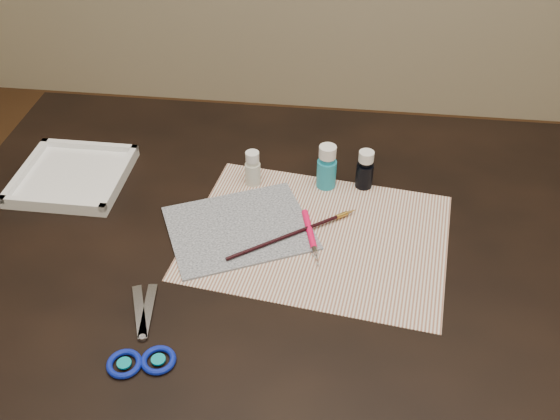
# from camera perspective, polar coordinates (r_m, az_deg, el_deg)

# --- Properties ---
(table) EXTENTS (1.30, 0.90, 0.75)m
(table) POSITION_cam_1_polar(r_m,az_deg,el_deg) (1.44, 0.00, -13.16)
(table) COLOR black
(table) RESTS_ON ground
(paper) EXTENTS (0.51, 0.41, 0.00)m
(paper) POSITION_cam_1_polar(r_m,az_deg,el_deg) (1.15, 3.47, -2.40)
(paper) COLOR silver
(paper) RESTS_ON table
(canvas) EXTENTS (0.32, 0.29, 0.00)m
(canvas) POSITION_cam_1_polar(r_m,az_deg,el_deg) (1.16, -3.73, -1.64)
(canvas) COLOR black
(canvas) RESTS_ON paper
(paint_bottle_white) EXTENTS (0.03, 0.03, 0.08)m
(paint_bottle_white) POSITION_cam_1_polar(r_m,az_deg,el_deg) (1.25, -2.51, 3.84)
(paint_bottle_white) COLOR silver
(paint_bottle_white) RESTS_ON table
(paint_bottle_cyan) EXTENTS (0.05, 0.05, 0.10)m
(paint_bottle_cyan) POSITION_cam_1_polar(r_m,az_deg,el_deg) (1.24, 4.30, 3.96)
(paint_bottle_cyan) COLOR teal
(paint_bottle_cyan) RESTS_ON table
(paint_bottle_navy) EXTENTS (0.03, 0.03, 0.08)m
(paint_bottle_navy) POSITION_cam_1_polar(r_m,az_deg,el_deg) (1.25, 7.77, 3.68)
(paint_bottle_navy) COLOR black
(paint_bottle_navy) RESTS_ON table
(paintbrush) EXTENTS (0.23, 0.17, 0.01)m
(paintbrush) POSITION_cam_1_polar(r_m,az_deg,el_deg) (1.14, 1.32, -2.12)
(paintbrush) COLOR black
(paintbrush) RESTS_ON canvas
(craft_knife) EXTENTS (0.05, 0.15, 0.01)m
(craft_knife) POSITION_cam_1_polar(r_m,az_deg,el_deg) (1.14, 2.90, -2.59)
(craft_knife) COLOR #F80D4D
(craft_knife) RESTS_ON paper
(scissors) EXTENTS (0.17, 0.23, 0.01)m
(scissors) POSITION_cam_1_polar(r_m,az_deg,el_deg) (1.02, -12.87, -10.55)
(scissors) COLOR silver
(scissors) RESTS_ON table
(palette_tray) EXTENTS (0.21, 0.21, 0.03)m
(palette_tray) POSITION_cam_1_polar(r_m,az_deg,el_deg) (1.34, -18.43, 3.03)
(palette_tray) COLOR white
(palette_tray) RESTS_ON table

